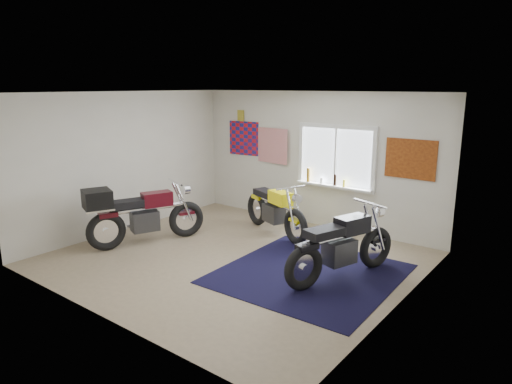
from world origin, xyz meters
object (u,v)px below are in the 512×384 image
Objects in this scene: navy_rug at (309,274)px; maroon_tourer at (138,214)px; yellow_triumph at (275,211)px; black_chrome_bike at (342,247)px.

maroon_tourer reaches higher than navy_rug.
maroon_tourer reaches higher than yellow_triumph.
yellow_triumph is 0.95× the size of black_chrome_bike.
navy_rug is 0.67m from black_chrome_bike.
navy_rug is at bearing 130.14° from black_chrome_bike.
navy_rug is 3.26m from maroon_tourer.
maroon_tourer is (-3.56, -0.91, 0.09)m from black_chrome_bike.
maroon_tourer is at bearing -166.71° from navy_rug.
yellow_triumph is 0.93× the size of maroon_tourer.
yellow_triumph is at bearing 79.38° from black_chrome_bike.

